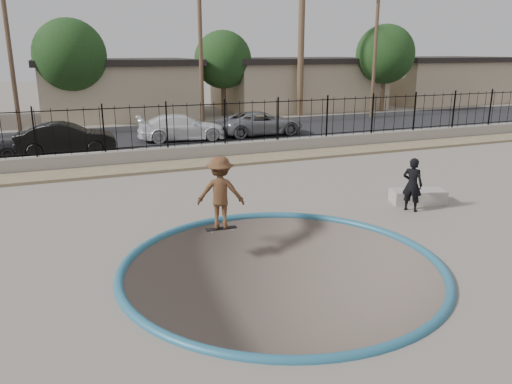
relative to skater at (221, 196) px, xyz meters
The scene contains 24 objects.
ground 10.61m from the skater, 87.07° to the left, with size 120.00×120.00×2.20m, color slate.
bowl_pit 2.81m from the skater, 78.43° to the right, with size 6.84×6.84×1.80m, color #53473F, non-canonical shape.
coping_ring 2.81m from the skater, 78.43° to the right, with size 7.04×7.04×0.20m, color #27647F.
rock_strip 7.67m from the skater, 85.99° to the left, with size 42.00×1.60×0.11m, color tan.
retaining_wall 8.74m from the skater, 86.50° to the left, with size 42.00×0.45×0.60m, color gray.
fence 8.73m from the skater, 86.50° to the left, with size 40.00×0.04×1.80m.
street 15.44m from the skater, 88.02° to the left, with size 90.00×8.00×0.04m, color black.
house_center 24.93m from the skater, 88.78° to the left, with size 10.60×8.60×3.90m.
house_east 28.85m from the skater, 59.73° to the left, with size 12.60×8.60×3.90m.
house_east_far 37.88m from the skater, 41.11° to the left, with size 11.60×8.60×3.90m.
palm_right 24.78m from the skater, 58.44° to the left, with size 2.30×2.30×10.30m.
utility_pole_left 18.63m from the skater, 107.44° to the left, with size 1.70×0.24×9.00m.
utility_pole_mid 18.43m from the skater, 75.40° to the left, with size 1.70×0.24×9.50m.
utility_pole_right 24.30m from the skater, 46.46° to the left, with size 1.70×0.24×9.00m.
street_tree_left 21.79m from the skater, 96.58° to the left, with size 4.32×4.32×6.36m.
street_tree_mid 23.81m from the skater, 71.41° to the left, with size 3.96×3.96×5.83m.
street_tree_right 28.43m from the skater, 46.24° to the left, with size 4.32×4.32×6.36m.
skater is the anchor object (origin of this frame).
skateboard 0.87m from the skater, 90.00° to the right, with size 0.82×0.24×0.07m.
videographer 5.65m from the skater, ahead, with size 0.57×0.37×1.56m, color black.
concrete_ledge 6.37m from the skater, ahead, with size 1.60×0.70×0.40m, color #9D958C.
car_b 12.26m from the skater, 105.74° to the left, with size 1.47×4.21×1.39m, color black.
car_c 13.60m from the skater, 80.31° to the left, with size 1.82×4.48×1.30m, color white.
car_d 14.98m from the skater, 63.48° to the left, with size 2.11×4.57×1.27m, color gray.
Camera 1 is at (-4.23, -9.97, 4.50)m, focal length 35.00 mm.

